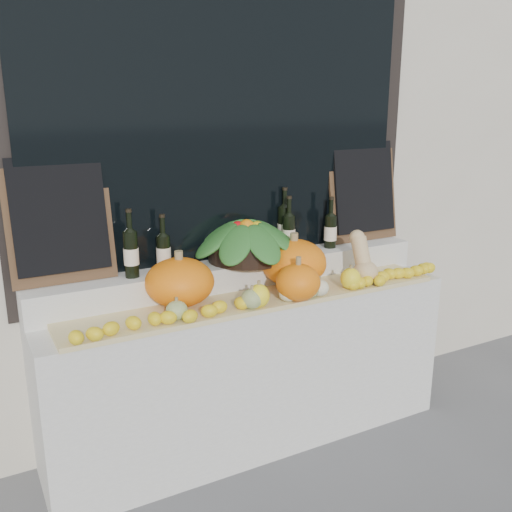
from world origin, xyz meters
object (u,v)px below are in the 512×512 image
at_px(butternut_squash, 363,261).
at_px(pumpkin_left, 180,282).
at_px(produce_bowl, 247,240).
at_px(wine_bottle_tall, 284,228).
at_px(pumpkin_right, 294,263).

bearing_deg(butternut_squash, pumpkin_left, 172.95).
bearing_deg(produce_bowl, wine_bottle_tall, 14.86).
bearing_deg(pumpkin_right, wine_bottle_tall, 71.65).
height_order(butternut_squash, wine_bottle_tall, wine_bottle_tall).
height_order(pumpkin_right, butternut_squash, butternut_squash).
relative_size(pumpkin_right, produce_bowl, 0.55).
relative_size(butternut_squash, wine_bottle_tall, 0.77).
xyz_separation_m(pumpkin_right, butternut_squash, (0.38, -0.14, -0.01)).
distance_m(butternut_squash, produce_bowl, 0.67).
xyz_separation_m(butternut_squash, wine_bottle_tall, (-0.30, 0.37, 0.15)).
relative_size(pumpkin_right, wine_bottle_tall, 0.97).
xyz_separation_m(produce_bowl, wine_bottle_tall, (0.29, 0.08, 0.02)).
height_order(produce_bowl, wine_bottle_tall, wine_bottle_tall).
bearing_deg(butternut_squash, wine_bottle_tall, 128.95).
relative_size(produce_bowl, wine_bottle_tall, 1.76).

